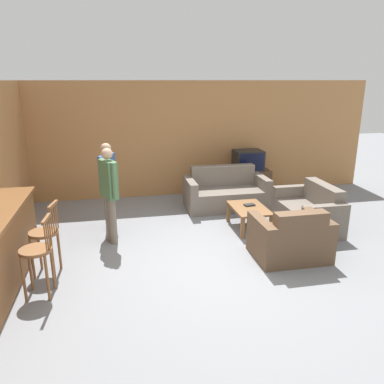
# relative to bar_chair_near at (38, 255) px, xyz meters

# --- Properties ---
(ground_plane) EXTENTS (24.00, 24.00, 0.00)m
(ground_plane) POSITION_rel_bar_chair_near_xyz_m (2.35, 0.41, -0.55)
(ground_plane) COLOR gray
(wall_back) EXTENTS (9.40, 0.08, 2.60)m
(wall_back) POSITION_rel_bar_chair_near_xyz_m (2.35, 3.99, 0.75)
(wall_back) COLOR #B27A47
(wall_back) RESTS_ON ground_plane
(bar_chair_near) EXTENTS (0.42, 0.42, 1.04)m
(bar_chair_near) POSITION_rel_bar_chair_near_xyz_m (0.00, 0.00, 0.00)
(bar_chair_near) COLOR brown
(bar_chair_near) RESTS_ON ground_plane
(bar_chair_mid) EXTENTS (0.46, 0.46, 1.04)m
(bar_chair_mid) POSITION_rel_bar_chair_near_xyz_m (-0.00, 0.55, 0.00)
(bar_chair_mid) COLOR brown
(bar_chair_mid) RESTS_ON ground_plane
(couch_far) EXTENTS (1.71, 0.87, 0.85)m
(couch_far) POSITION_rel_bar_chair_near_xyz_m (3.24, 2.82, -0.24)
(couch_far) COLOR #70665B
(couch_far) RESTS_ON ground_plane
(armchair_near) EXTENTS (1.08, 0.83, 0.83)m
(armchair_near) POSITION_rel_bar_chair_near_xyz_m (3.52, 0.33, -0.24)
(armchair_near) COLOR brown
(armchair_near) RESTS_ON ground_plane
(loveseat_right) EXTENTS (0.80, 1.36, 0.81)m
(loveseat_right) POSITION_rel_bar_chair_near_xyz_m (4.40, 1.40, -0.25)
(loveseat_right) COLOR #70665B
(loveseat_right) RESTS_ON ground_plane
(coffee_table) EXTENTS (0.60, 0.91, 0.41)m
(coffee_table) POSITION_rel_bar_chair_near_xyz_m (3.31, 1.58, -0.20)
(coffee_table) COLOR brown
(coffee_table) RESTS_ON ground_plane
(tv_unit) EXTENTS (1.02, 0.52, 0.59)m
(tv_unit) POSITION_rel_bar_chair_near_xyz_m (3.99, 3.61, -0.25)
(tv_unit) COLOR #513823
(tv_unit) RESTS_ON ground_plane
(tv) EXTENTS (0.65, 0.50, 0.46)m
(tv) POSITION_rel_bar_chair_near_xyz_m (3.99, 3.60, 0.28)
(tv) COLOR black
(tv) RESTS_ON tv_unit
(book_on_table) EXTENTS (0.21, 0.14, 0.03)m
(book_on_table) POSITION_rel_bar_chair_near_xyz_m (3.35, 1.67, -0.13)
(book_on_table) COLOR black
(book_on_table) RESTS_ON coffee_table
(person_by_window) EXTENTS (0.29, 0.51, 1.58)m
(person_by_window) POSITION_rel_bar_chair_near_xyz_m (0.85, 1.99, 0.35)
(person_by_window) COLOR #384260
(person_by_window) RESTS_ON ground_plane
(person_by_counter) EXTENTS (0.31, 0.47, 1.59)m
(person_by_counter) POSITION_rel_bar_chair_near_xyz_m (0.87, 1.47, 0.36)
(person_by_counter) COLOR #756B5B
(person_by_counter) RESTS_ON ground_plane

